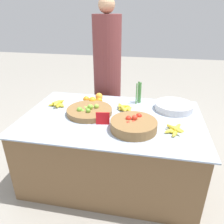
% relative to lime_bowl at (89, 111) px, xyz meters
% --- Properties ---
extents(ground_plane, '(12.00, 12.00, 0.00)m').
position_rel_lime_bowl_xyz_m(ground_plane, '(0.22, -0.03, -0.68)').
color(ground_plane, gray).
extents(market_table, '(1.60, 1.03, 0.65)m').
position_rel_lime_bowl_xyz_m(market_table, '(0.22, -0.03, -0.35)').
color(market_table, brown).
rests_on(market_table, ground_plane).
extents(lime_bowl, '(0.42, 0.42, 0.09)m').
position_rel_lime_bowl_xyz_m(lime_bowl, '(0.00, 0.00, 0.00)').
color(lime_bowl, olive).
rests_on(lime_bowl, market_table).
extents(tomato_basket, '(0.37, 0.37, 0.12)m').
position_rel_lime_bowl_xyz_m(tomato_basket, '(0.43, -0.22, 0.01)').
color(tomato_basket, olive).
rests_on(tomato_basket, market_table).
extents(orange_pile, '(0.21, 0.21, 0.08)m').
position_rel_lime_bowl_xyz_m(orange_pile, '(-0.02, 0.26, 0.01)').
color(orange_pile, orange).
rests_on(orange_pile, market_table).
extents(metal_bowl, '(0.36, 0.36, 0.06)m').
position_rel_lime_bowl_xyz_m(metal_bowl, '(0.77, 0.24, 0.00)').
color(metal_bowl, silver).
rests_on(metal_bowl, market_table).
extents(price_sign, '(0.11, 0.02, 0.11)m').
position_rel_lime_bowl_xyz_m(price_sign, '(0.17, -0.18, 0.03)').
color(price_sign, red).
rests_on(price_sign, market_table).
extents(veg_bundle, '(0.05, 0.07, 0.22)m').
position_rel_lime_bowl_xyz_m(veg_bundle, '(0.43, 0.35, 0.08)').
color(veg_bundle, '#4C8E42').
rests_on(veg_bundle, market_table).
extents(banana_bunch_front_left, '(0.16, 0.16, 0.05)m').
position_rel_lime_bowl_xyz_m(banana_bunch_front_left, '(0.31, 0.14, -0.00)').
color(banana_bunch_front_left, yellow).
rests_on(banana_bunch_front_left, market_table).
extents(banana_bunch_middle_left, '(0.17, 0.18, 0.05)m').
position_rel_lime_bowl_xyz_m(banana_bunch_middle_left, '(0.76, -0.20, -0.01)').
color(banana_bunch_middle_left, yellow).
rests_on(banana_bunch_middle_left, market_table).
extents(banana_bunch_front_right, '(0.18, 0.16, 0.06)m').
position_rel_lime_bowl_xyz_m(banana_bunch_front_right, '(-0.36, 0.10, -0.00)').
color(banana_bunch_front_right, yellow).
rests_on(banana_bunch_front_right, market_table).
extents(vendor_person, '(0.33, 0.33, 1.66)m').
position_rel_lime_bowl_xyz_m(vendor_person, '(0.01, 0.76, 0.09)').
color(vendor_person, brown).
rests_on(vendor_person, ground_plane).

